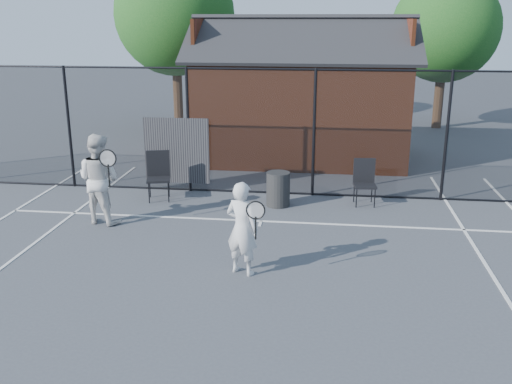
# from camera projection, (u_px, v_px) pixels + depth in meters

# --- Properties ---
(ground) EXTENTS (80.00, 80.00, 0.00)m
(ground) POSITION_uv_depth(u_px,v_px,m) (239.00, 285.00, 9.10)
(ground) COLOR #404349
(ground) RESTS_ON ground
(court_lines) EXTENTS (11.02, 18.00, 0.01)m
(court_lines) POSITION_uv_depth(u_px,v_px,m) (224.00, 327.00, 7.84)
(court_lines) COLOR silver
(court_lines) RESTS_ON ground
(fence) EXTENTS (22.04, 3.00, 3.00)m
(fence) POSITION_uv_depth(u_px,v_px,m) (258.00, 135.00, 13.45)
(fence) COLOR black
(fence) RESTS_ON ground
(clubhouse) EXTENTS (6.50, 4.36, 4.19)m
(clubhouse) POSITION_uv_depth(u_px,v_px,m) (301.00, 104.00, 17.10)
(clubhouse) COLOR brown
(clubhouse) RESTS_ON ground
(tree_left) EXTENTS (4.48, 4.48, 6.44)m
(tree_left) POSITION_uv_depth(u_px,v_px,m) (175.00, 15.00, 21.22)
(tree_left) COLOR black
(tree_left) RESTS_ON ground
(tree_right) EXTENTS (3.97, 3.97, 5.70)m
(tree_right) POSITION_uv_depth(u_px,v_px,m) (445.00, 29.00, 21.10)
(tree_right) COLOR black
(tree_right) RESTS_ON ground
(player_front) EXTENTS (0.76, 0.62, 1.58)m
(player_front) POSITION_uv_depth(u_px,v_px,m) (242.00, 228.00, 9.29)
(player_front) COLOR silver
(player_front) RESTS_ON ground
(player_back) EXTENTS (1.08, 0.91, 1.87)m
(player_back) POSITION_uv_depth(u_px,v_px,m) (99.00, 179.00, 11.64)
(player_back) COLOR silver
(player_back) RESTS_ON ground
(chair_left) EXTENTS (0.65, 0.67, 1.11)m
(chair_left) POSITION_uv_depth(u_px,v_px,m) (158.00, 177.00, 13.19)
(chair_left) COLOR black
(chair_left) RESTS_ON ground
(chair_right) EXTENTS (0.53, 0.55, 1.02)m
(chair_right) POSITION_uv_depth(u_px,v_px,m) (365.00, 183.00, 12.85)
(chair_right) COLOR black
(chair_right) RESTS_ON ground
(waste_bin) EXTENTS (0.56, 0.56, 0.78)m
(waste_bin) POSITION_uv_depth(u_px,v_px,m) (278.00, 189.00, 12.84)
(waste_bin) COLOR black
(waste_bin) RESTS_ON ground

